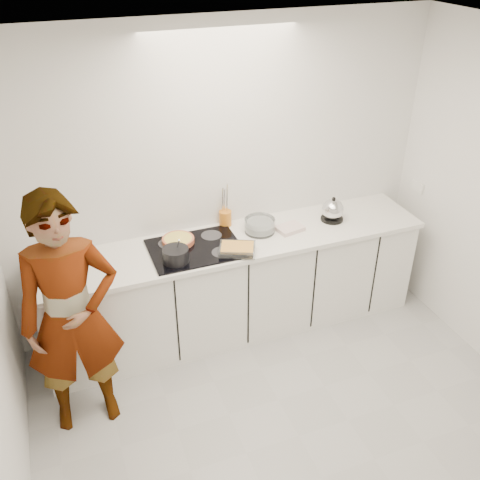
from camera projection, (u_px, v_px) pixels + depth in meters
name	position (u px, v px, depth m)	size (l,w,h in m)	color
floor	(299.00, 436.00, 3.80)	(3.60, 3.20, 0.00)	#AFAFAF
ceiling	(331.00, 60.00, 2.46)	(3.60, 3.20, 0.00)	white
wall_back	(222.00, 181.00, 4.42)	(3.60, 0.00, 2.60)	white
base_cabinets	(236.00, 287.00, 4.60)	(3.20, 0.58, 0.87)	white
countertop	(236.00, 242.00, 4.37)	(3.24, 0.64, 0.04)	white
hob	(195.00, 249.00, 4.23)	(0.72, 0.54, 0.01)	black
tart_dish	(178.00, 240.00, 4.29)	(0.26, 0.26, 0.04)	#B75939
saucepan	(176.00, 255.00, 4.04)	(0.22, 0.22, 0.19)	black
baking_dish	(237.00, 249.00, 4.16)	(0.34, 0.30, 0.05)	silver
mixing_bowl	(260.00, 226.00, 4.45)	(0.34, 0.34, 0.12)	silver
tea_towel	(290.00, 228.00, 4.49)	(0.22, 0.16, 0.04)	white
kettle	(333.00, 210.00, 4.60)	(0.25, 0.25, 0.22)	black
utensil_crock	(225.00, 218.00, 4.54)	(0.11, 0.11, 0.13)	orange
cook	(72.00, 318.00, 3.52)	(0.66, 0.43, 1.81)	white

